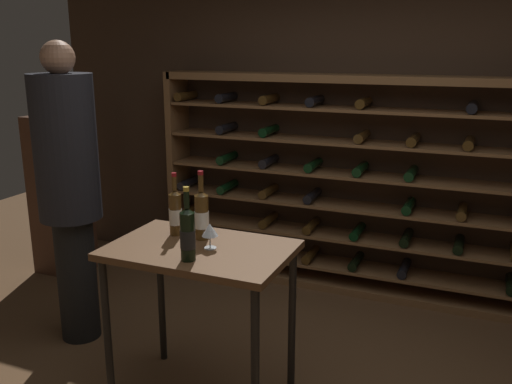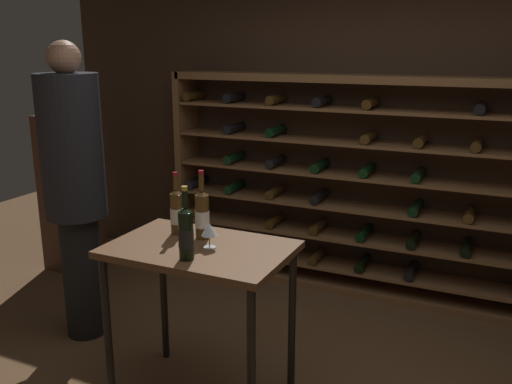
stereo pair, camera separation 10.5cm
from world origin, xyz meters
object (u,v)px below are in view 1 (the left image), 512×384
at_px(tasting_table, 200,268).
at_px(wine_bottle_gold_foil, 202,215).
at_px(wine_rack, 360,189).
at_px(wine_bottle_black_capsule, 175,212).
at_px(person_guest_plum_blouse, 69,181).
at_px(wine_glass_stemmed_center, 210,230).
at_px(wine_bottle_amber_reserve, 188,234).
at_px(display_cabinet, 61,195).

distance_m(tasting_table, wine_bottle_gold_foil, 0.29).
xyz_separation_m(wine_rack, wine_bottle_black_capsule, (-0.70, -1.70, 0.20)).
distance_m(tasting_table, person_guest_plum_blouse, 1.22).
distance_m(wine_rack, wine_bottle_black_capsule, 1.85).
distance_m(wine_rack, wine_bottle_gold_foil, 1.79).
height_order(tasting_table, wine_glass_stemmed_center, wine_glass_stemmed_center).
relative_size(wine_bottle_gold_foil, wine_glass_stemmed_center, 2.79).
relative_size(wine_rack, wine_glass_stemmed_center, 24.28).
height_order(person_guest_plum_blouse, wine_glass_stemmed_center, person_guest_plum_blouse).
relative_size(tasting_table, wine_bottle_amber_reserve, 2.56).
height_order(wine_bottle_gold_foil, wine_glass_stemmed_center, wine_bottle_gold_foil).
relative_size(wine_bottle_amber_reserve, wine_glass_stemmed_center, 2.74).
bearing_deg(wine_rack, display_cabinet, -166.67).
bearing_deg(wine_bottle_gold_foil, display_cabinet, 151.50).
bearing_deg(tasting_table, wine_bottle_amber_reserve, -78.80).
distance_m(person_guest_plum_blouse, wine_bottle_gold_foil, 1.11).
bearing_deg(tasting_table, wine_glass_stemmed_center, 6.96).
distance_m(tasting_table, display_cabinet, 2.41).
distance_m(wine_bottle_amber_reserve, wine_bottle_gold_foil, 0.33).
xyz_separation_m(person_guest_plum_blouse, wine_bottle_amber_reserve, (1.18, -0.49, -0.05)).
bearing_deg(tasting_table, wine_bottle_black_capsule, 150.16).
relative_size(tasting_table, wine_glass_stemmed_center, 7.00).
relative_size(person_guest_plum_blouse, display_cabinet, 1.44).
xyz_separation_m(tasting_table, wine_bottle_gold_foil, (-0.05, 0.12, 0.26)).
distance_m(person_guest_plum_blouse, wine_bottle_amber_reserve, 1.28).
relative_size(wine_rack, wine_bottle_amber_reserve, 8.86).
relative_size(wine_rack, person_guest_plum_blouse, 1.68).
bearing_deg(tasting_table, display_cabinet, 149.49).
bearing_deg(wine_rack, wine_bottle_black_capsule, -112.34).
relative_size(wine_bottle_black_capsule, wine_bottle_gold_foil, 0.93).
xyz_separation_m(wine_rack, person_guest_plum_blouse, (-1.62, -1.52, 0.26)).
height_order(display_cabinet, wine_bottle_black_capsule, display_cabinet).
bearing_deg(wine_bottle_amber_reserve, wine_bottle_black_capsule, 129.39).
distance_m(person_guest_plum_blouse, wine_glass_stemmed_center, 1.24).
bearing_deg(person_guest_plum_blouse, wine_bottle_amber_reserve, -108.91).
xyz_separation_m(wine_rack, wine_bottle_gold_foil, (-0.52, -1.70, 0.20)).
distance_m(wine_bottle_black_capsule, wine_bottle_gold_foil, 0.17).
xyz_separation_m(display_cabinet, wine_glass_stemmed_center, (2.14, -1.22, 0.33)).
height_order(display_cabinet, wine_bottle_gold_foil, display_cabinet).
height_order(tasting_table, wine_bottle_amber_reserve, wine_bottle_amber_reserve).
bearing_deg(display_cabinet, wine_bottle_gold_foil, -28.50).
xyz_separation_m(display_cabinet, wine_bottle_gold_foil, (2.02, -1.10, 0.37)).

